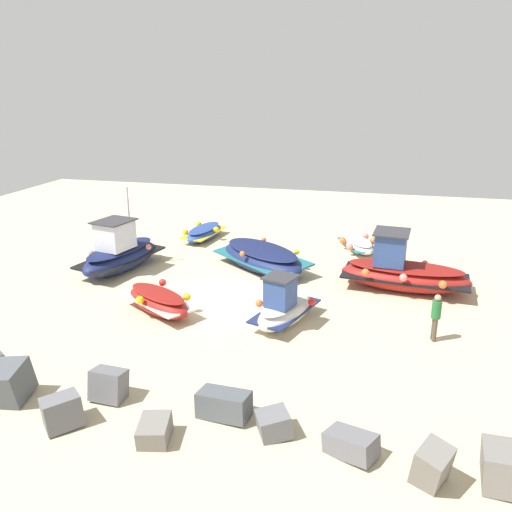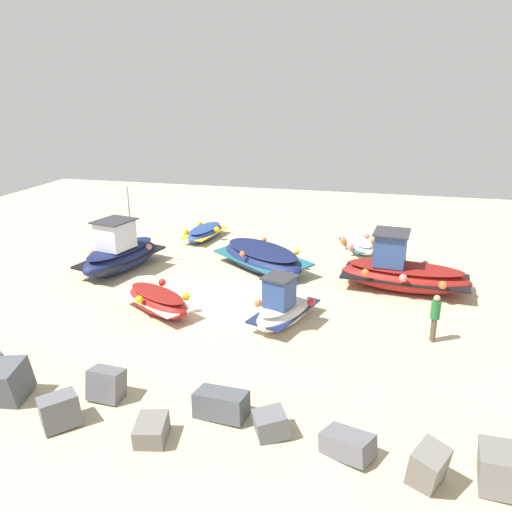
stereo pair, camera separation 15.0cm
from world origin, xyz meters
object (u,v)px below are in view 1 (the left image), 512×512
object	(u,v)px
fishing_boat_2	(403,272)
fishing_boat_6	(358,244)
person_walking	(436,314)
fishing_boat_3	(285,307)
fishing_boat_0	(262,257)
fishing_boat_5	(158,301)
fishing_boat_4	(204,232)
fishing_boat_1	(120,253)

from	to	relation	value
fishing_boat_2	fishing_boat_6	world-z (taller)	fishing_boat_2
fishing_boat_2	person_walking	xyz separation A→B (m)	(-0.94, 4.56, 0.19)
fishing_boat_2	fishing_boat_3	bearing A→B (deg)	51.85
fishing_boat_0	fishing_boat_5	size ratio (longest dim) A/B	1.50
fishing_boat_0	fishing_boat_4	bearing A→B (deg)	173.38
fishing_boat_0	person_walking	bearing A→B (deg)	-0.15
fishing_boat_0	fishing_boat_6	xyz separation A→B (m)	(-4.27, -4.08, -0.25)
fishing_boat_2	person_walking	distance (m)	4.66
fishing_boat_2	person_walking	size ratio (longest dim) A/B	3.31
fishing_boat_2	fishing_boat_3	xyz separation A→B (m)	(4.25, 4.42, -0.17)
fishing_boat_1	fishing_boat_6	world-z (taller)	fishing_boat_1
fishing_boat_1	fishing_boat_5	size ratio (longest dim) A/B	1.39
fishing_boat_6	fishing_boat_2	bearing A→B (deg)	-2.21
fishing_boat_0	fishing_boat_2	bearing A→B (deg)	28.00
fishing_boat_0	fishing_boat_6	size ratio (longest dim) A/B	1.66
fishing_boat_5	fishing_boat_4	bearing A→B (deg)	130.57
fishing_boat_1	person_walking	size ratio (longest dim) A/B	2.98
fishing_boat_1	fishing_boat_6	size ratio (longest dim) A/B	1.54
fishing_boat_0	fishing_boat_1	size ratio (longest dim) A/B	1.08
fishing_boat_0	fishing_boat_6	world-z (taller)	fishing_boat_0
fishing_boat_0	fishing_boat_2	world-z (taller)	fishing_boat_2
fishing_boat_2	fishing_boat_6	size ratio (longest dim) A/B	1.72
fishing_boat_6	person_walking	xyz separation A→B (m)	(-3.06, 9.67, 0.64)
fishing_boat_5	fishing_boat_6	bearing A→B (deg)	85.89
fishing_boat_3	fishing_boat_2	bearing A→B (deg)	154.45
fishing_boat_1	fishing_boat_3	xyz separation A→B (m)	(-8.55, 3.76, -0.23)
fishing_boat_3	person_walking	xyz separation A→B (m)	(-5.20, 0.14, 0.36)
fishing_boat_0	fishing_boat_3	bearing A→B (deg)	-31.44
fishing_boat_1	fishing_boat_4	world-z (taller)	fishing_boat_1
person_walking	fishing_boat_4	bearing A→B (deg)	128.34
fishing_boat_0	fishing_boat_2	xyz separation A→B (m)	(-6.38, 1.03, 0.20)
fishing_boat_5	person_walking	world-z (taller)	person_walking
fishing_boat_6	person_walking	bearing A→B (deg)	-7.12
fishing_boat_0	fishing_boat_3	world-z (taller)	fishing_boat_3
fishing_boat_4	person_walking	size ratio (longest dim) A/B	2.12
fishing_boat_3	fishing_boat_6	distance (m)	9.77
fishing_boat_0	fishing_boat_4	distance (m)	5.98
fishing_boat_0	fishing_boat_2	distance (m)	6.47
person_walking	fishing_boat_3	bearing A→B (deg)	166.66
fishing_boat_3	fishing_boat_6	bearing A→B (deg)	-174.27
fishing_boat_0	fishing_boat_5	xyz separation A→B (m)	(2.72, 5.71, -0.11)
fishing_boat_6	person_walking	size ratio (longest dim) A/B	1.93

